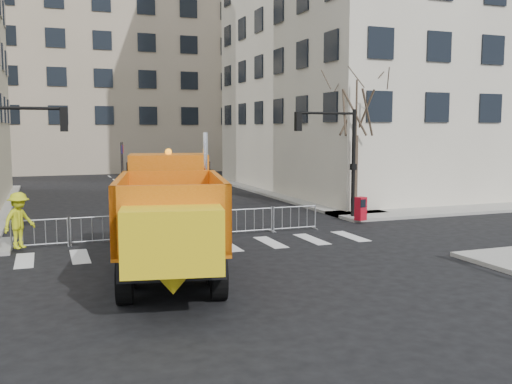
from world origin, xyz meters
name	(u,v)px	position (x,y,z in m)	size (l,w,h in m)	color
ground	(261,283)	(0.00, 0.00, 0.00)	(120.00, 120.00, 0.00)	black
sidewalk_back	(190,232)	(0.00, 8.50, 0.07)	(64.00, 5.00, 0.15)	gray
building_far	(95,61)	(0.00, 52.00, 12.00)	(30.00, 18.00, 24.00)	tan
traffic_light_right	(353,165)	(8.50, 9.50, 2.70)	(0.18, 0.18, 5.40)	black
crowd_barriers	(177,225)	(-0.75, 7.60, 0.55)	(12.60, 0.60, 1.10)	#9EA0A5
street_tree	(356,143)	(9.20, 10.50, 3.75)	(3.00, 3.00, 7.50)	#382B21
plow_truck	(170,213)	(-2.24, 1.83, 1.93)	(5.15, 11.52, 4.33)	black
cop_a	(171,220)	(-1.12, 7.00, 0.89)	(0.65, 0.42, 1.77)	black
cop_b	(170,221)	(-1.17, 7.00, 0.84)	(0.82, 0.64, 1.69)	black
cop_c	(204,220)	(0.20, 7.00, 0.80)	(0.94, 0.39, 1.61)	black
worker	(19,220)	(-6.68, 6.99, 1.17)	(1.32, 0.76, 2.04)	#CAD218
newspaper_box	(361,209)	(8.22, 8.26, 0.70)	(0.45, 0.40, 1.10)	#B30D1E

